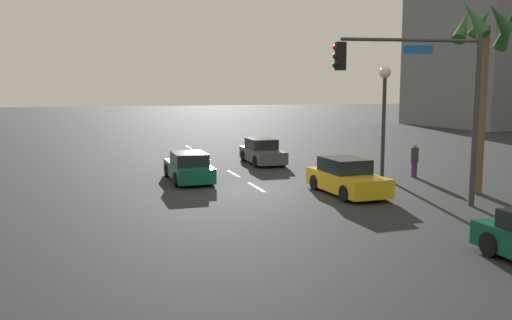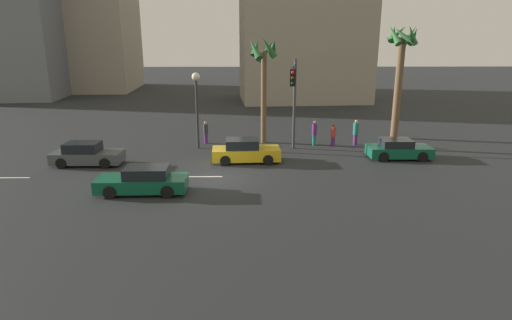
{
  "view_description": "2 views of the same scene",
  "coord_description": "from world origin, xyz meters",
  "px_view_note": "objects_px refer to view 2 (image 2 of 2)",
  "views": [
    {
      "loc": [
        21.72,
        -6.89,
        4.33
      ],
      "look_at": [
        1.92,
        -0.9,
        1.61
      ],
      "focal_mm": 38.81,
      "sensor_mm": 36.0,
      "label": 1
    },
    {
      "loc": [
        1.74,
        -22.47,
        7.3
      ],
      "look_at": [
        2.12,
        -1.26,
        1.32
      ],
      "focal_mm": 29.4,
      "sensor_mm": 36.0,
      "label": 2
    }
  ],
  "objects_px": {
    "building_0": "(63,23)",
    "pedestrian_3": "(356,132)",
    "pedestrian_0": "(333,135)",
    "building_1": "(303,32)",
    "car_1": "(245,151)",
    "car_3": "(143,181)",
    "streetlamp": "(196,95)",
    "pedestrian_1": "(314,132)",
    "building_2": "(3,14)",
    "car_0": "(398,149)",
    "palm_tree_1": "(401,58)",
    "traffic_signal": "(294,92)",
    "palm_tree_0": "(264,65)",
    "car_2": "(86,155)",
    "pedestrian_2": "(206,132)"
  },
  "relations": [
    {
      "from": "building_0",
      "to": "pedestrian_3",
      "type": "bearing_deg",
      "value": -50.63
    },
    {
      "from": "pedestrian_0",
      "to": "building_1",
      "type": "bearing_deg",
      "value": 88.14
    },
    {
      "from": "car_1",
      "to": "car_3",
      "type": "bearing_deg",
      "value": -132.03
    },
    {
      "from": "streetlamp",
      "to": "pedestrian_1",
      "type": "distance_m",
      "value": 8.88
    },
    {
      "from": "car_3",
      "to": "car_1",
      "type": "bearing_deg",
      "value": 47.97
    },
    {
      "from": "building_2",
      "to": "pedestrian_0",
      "type": "bearing_deg",
      "value": -42.55
    },
    {
      "from": "building_2",
      "to": "pedestrian_3",
      "type": "bearing_deg",
      "value": -41.05
    },
    {
      "from": "car_0",
      "to": "palm_tree_1",
      "type": "height_order",
      "value": "palm_tree_1"
    },
    {
      "from": "traffic_signal",
      "to": "building_2",
      "type": "distance_m",
      "value": 48.23
    },
    {
      "from": "traffic_signal",
      "to": "palm_tree_0",
      "type": "relative_size",
      "value": 0.8
    },
    {
      "from": "car_1",
      "to": "building_2",
      "type": "distance_m",
      "value": 47.69
    },
    {
      "from": "car_0",
      "to": "car_2",
      "type": "bearing_deg",
      "value": -176.67
    },
    {
      "from": "car_1",
      "to": "pedestrian_1",
      "type": "distance_m",
      "value": 6.61
    },
    {
      "from": "palm_tree_0",
      "to": "building_1",
      "type": "bearing_deg",
      "value": 76.47
    },
    {
      "from": "building_0",
      "to": "building_1",
      "type": "bearing_deg",
      "value": -24.65
    },
    {
      "from": "pedestrian_1",
      "to": "palm_tree_1",
      "type": "xyz_separation_m",
      "value": [
        6.7,
        2.3,
        5.22
      ]
    },
    {
      "from": "car_0",
      "to": "car_1",
      "type": "bearing_deg",
      "value": -176.44
    },
    {
      "from": "pedestrian_2",
      "to": "palm_tree_0",
      "type": "xyz_separation_m",
      "value": [
        4.31,
        0.19,
        4.88
      ]
    },
    {
      "from": "car_0",
      "to": "palm_tree_1",
      "type": "xyz_separation_m",
      "value": [
        1.77,
        5.98,
        5.58
      ]
    },
    {
      "from": "building_2",
      "to": "palm_tree_1",
      "type": "bearing_deg",
      "value": -36.68
    },
    {
      "from": "pedestrian_0",
      "to": "car_2",
      "type": "bearing_deg",
      "value": -164.17
    },
    {
      "from": "car_1",
      "to": "traffic_signal",
      "type": "relative_size",
      "value": 0.7
    },
    {
      "from": "car_3",
      "to": "pedestrian_2",
      "type": "bearing_deg",
      "value": 79.03
    },
    {
      "from": "traffic_signal",
      "to": "building_1",
      "type": "relative_size",
      "value": 0.36
    },
    {
      "from": "car_0",
      "to": "car_2",
      "type": "relative_size",
      "value": 0.95
    },
    {
      "from": "car_2",
      "to": "streetlamp",
      "type": "bearing_deg",
      "value": 32.63
    },
    {
      "from": "palm_tree_0",
      "to": "building_0",
      "type": "distance_m",
      "value": 48.32
    },
    {
      "from": "streetlamp",
      "to": "car_2",
      "type": "bearing_deg",
      "value": -147.37
    },
    {
      "from": "traffic_signal",
      "to": "streetlamp",
      "type": "distance_m",
      "value": 6.85
    },
    {
      "from": "car_3",
      "to": "streetlamp",
      "type": "bearing_deg",
      "value": 79.59
    },
    {
      "from": "car_0",
      "to": "car_3",
      "type": "bearing_deg",
      "value": -157.44
    },
    {
      "from": "pedestrian_0",
      "to": "pedestrian_3",
      "type": "bearing_deg",
      "value": 11.07
    },
    {
      "from": "pedestrian_1",
      "to": "pedestrian_3",
      "type": "relative_size",
      "value": 0.98
    },
    {
      "from": "car_0",
      "to": "car_2",
      "type": "xyz_separation_m",
      "value": [
        -19.69,
        -1.15,
        0.05
      ]
    },
    {
      "from": "car_3",
      "to": "pedestrian_2",
      "type": "relative_size",
      "value": 2.7
    },
    {
      "from": "building_1",
      "to": "streetlamp",
      "type": "bearing_deg",
      "value": -116.08
    },
    {
      "from": "streetlamp",
      "to": "palm_tree_1",
      "type": "relative_size",
      "value": 0.61
    },
    {
      "from": "car_3",
      "to": "traffic_signal",
      "type": "height_order",
      "value": "traffic_signal"
    },
    {
      "from": "pedestrian_3",
      "to": "building_1",
      "type": "bearing_deg",
      "value": 92.0
    },
    {
      "from": "palm_tree_0",
      "to": "palm_tree_1",
      "type": "relative_size",
      "value": 0.9
    },
    {
      "from": "pedestrian_2",
      "to": "palm_tree_1",
      "type": "xyz_separation_m",
      "value": [
        14.69,
        1.51,
        5.32
      ]
    },
    {
      "from": "pedestrian_2",
      "to": "building_2",
      "type": "distance_m",
      "value": 42.08
    },
    {
      "from": "building_0",
      "to": "building_2",
      "type": "distance_m",
      "value": 10.22
    },
    {
      "from": "building_0",
      "to": "building_2",
      "type": "relative_size",
      "value": 0.96
    },
    {
      "from": "pedestrian_1",
      "to": "palm_tree_1",
      "type": "bearing_deg",
      "value": 18.93
    },
    {
      "from": "car_2",
      "to": "pedestrian_2",
      "type": "distance_m",
      "value": 8.8
    },
    {
      "from": "building_2",
      "to": "car_1",
      "type": "bearing_deg",
      "value": -51.28
    },
    {
      "from": "car_2",
      "to": "palm_tree_0",
      "type": "distance_m",
      "value": 13.51
    },
    {
      "from": "streetlamp",
      "to": "pedestrian_0",
      "type": "bearing_deg",
      "value": 2.84
    },
    {
      "from": "car_3",
      "to": "pedestrian_3",
      "type": "height_order",
      "value": "pedestrian_3"
    }
  ]
}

